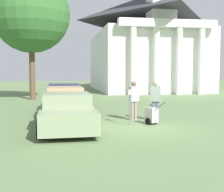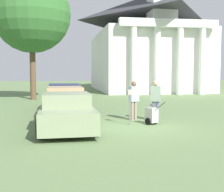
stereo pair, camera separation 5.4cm
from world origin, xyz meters
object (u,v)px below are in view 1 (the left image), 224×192
parked_car_navy (64,98)px  person_worker (134,98)px  parked_car_tan (65,103)px  parked_car_sage (67,112)px  parking_meter (130,100)px  person_supervisor (156,98)px  church (144,40)px  equipment_cart (152,115)px

parked_car_navy → person_worker: person_worker is taller
parked_car_tan → parked_car_navy: (-0.00, 2.68, 0.02)m
parked_car_sage → parking_meter: parking_meter is taller
person_worker → person_supervisor: size_ratio=0.98×
parked_car_sage → parked_car_navy: size_ratio=0.89×
church → equipment_cart: bearing=-104.7°
parked_car_tan → person_worker: person_worker is taller
parking_meter → church: bearing=73.2°
parked_car_sage → parked_car_navy: 5.73m
parking_meter → equipment_cart: size_ratio=1.44×
parked_car_navy → parking_meter: bearing=-64.5°
parked_car_navy → parking_meter: 5.76m
church → parked_car_tan: bearing=-114.7°
person_worker → person_supervisor: (0.90, -0.30, 0.02)m
parked_car_tan → person_supervisor: person_supervisor is taller
parked_car_navy → church: church is taller
parked_car_tan → equipment_cart: bearing=-36.3°
parked_car_tan → parked_car_navy: parked_car_navy is taller
person_worker → equipment_cart: size_ratio=1.74×
parked_car_navy → parking_meter: parked_car_navy is taller
parked_car_tan → parking_meter: (2.54, -2.47, 0.32)m
church → person_supervisor: bearing=-104.2°
church → parking_meter: bearing=-106.8°
equipment_cart → person_supervisor: bearing=36.3°
parked_car_navy → equipment_cart: bearing=-56.9°
person_supervisor → parked_car_navy: bearing=-21.9°
parked_car_tan → parked_car_navy: 2.68m
parked_car_tan → church: 23.55m
parked_car_sage → church: size_ratio=0.20×
parking_meter → person_supervisor: bearing=32.5°
church → parked_car_sage: bearing=-111.8°
parked_car_sage → person_supervisor: person_supervisor is taller
parked_car_navy → person_worker: size_ratio=3.06×
parked_car_sage → church: (9.59, 23.93, 5.19)m
person_worker → person_supervisor: 0.95m
parked_car_tan → equipment_cart: size_ratio=5.18×
person_supervisor → equipment_cart: bearing=89.2°
parked_car_tan → church: size_ratio=0.21×
parking_meter → person_worker: person_worker is taller
parked_car_tan → church: bearing=64.6°
person_worker → equipment_cart: 1.38m
parked_car_sage → church: 26.29m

